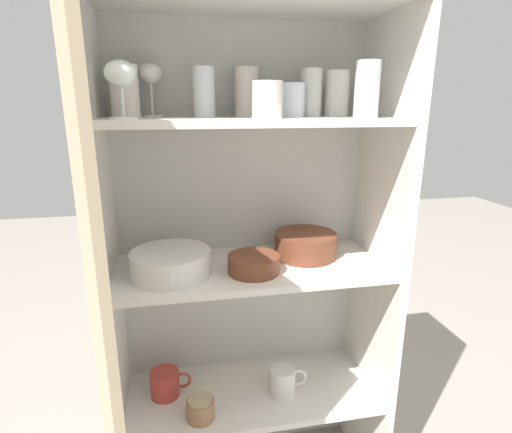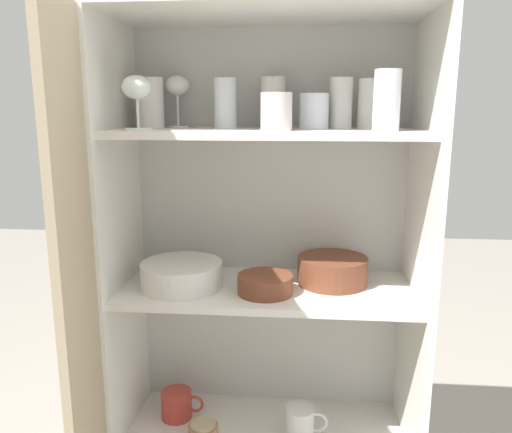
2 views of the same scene
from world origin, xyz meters
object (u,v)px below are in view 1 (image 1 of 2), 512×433
at_px(serving_bowl_small, 253,263).
at_px(storage_jar, 200,408).
at_px(coffee_mug_primary, 166,383).
at_px(mixing_bowl_large, 305,244).
at_px(plate_stack_white, 171,263).

height_order(serving_bowl_small, storage_jar, serving_bowl_small).
bearing_deg(coffee_mug_primary, mixing_bowl_large, 1.00).
relative_size(serving_bowl_small, storage_jar, 1.76).
bearing_deg(storage_jar, plate_stack_white, 134.85).
relative_size(mixing_bowl_large, serving_bowl_small, 1.31).
distance_m(mixing_bowl_large, serving_bowl_small, 0.21).
bearing_deg(serving_bowl_small, plate_stack_white, 173.53).
xyz_separation_m(plate_stack_white, storage_jar, (0.06, -0.06, -0.45)).
bearing_deg(mixing_bowl_large, coffee_mug_primary, -179.00).
height_order(mixing_bowl_large, storage_jar, mixing_bowl_large).
xyz_separation_m(plate_stack_white, mixing_bowl_large, (0.42, 0.07, 0.01)).
distance_m(plate_stack_white, coffee_mug_primary, 0.45).
distance_m(serving_bowl_small, coffee_mug_primary, 0.52).
bearing_deg(mixing_bowl_large, plate_stack_white, -170.91).
bearing_deg(mixing_bowl_large, storage_jar, -159.89).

